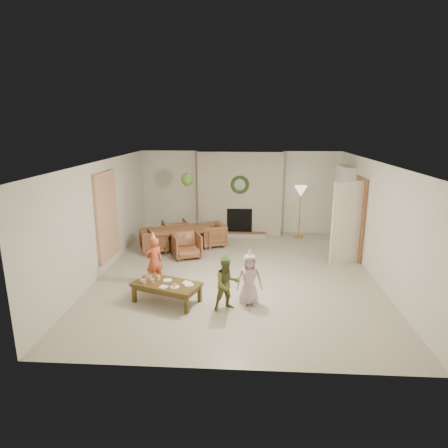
# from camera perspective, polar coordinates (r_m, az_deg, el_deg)

# --- Properties ---
(floor) EXTENTS (7.00, 7.00, 0.00)m
(floor) POSITION_cam_1_polar(r_m,az_deg,el_deg) (8.72, 1.82, -7.39)
(floor) COLOR #B7B29E
(floor) RESTS_ON ground
(ceiling) EXTENTS (7.00, 7.00, 0.00)m
(ceiling) POSITION_cam_1_polar(r_m,az_deg,el_deg) (8.12, 1.96, 9.19)
(ceiling) COLOR white
(ceiling) RESTS_ON wall_back
(wall_back) EXTENTS (7.00, 0.00, 7.00)m
(wall_back) POSITION_cam_1_polar(r_m,az_deg,el_deg) (11.76, 2.40, 4.73)
(wall_back) COLOR silver
(wall_back) RESTS_ON floor
(wall_front) EXTENTS (7.00, 0.00, 7.00)m
(wall_front) POSITION_cam_1_polar(r_m,az_deg,el_deg) (5.01, 0.67, -9.11)
(wall_front) COLOR silver
(wall_front) RESTS_ON floor
(wall_left) EXTENTS (0.00, 7.00, 7.00)m
(wall_left) POSITION_cam_1_polar(r_m,az_deg,el_deg) (8.93, -17.72, 0.87)
(wall_left) COLOR silver
(wall_left) RESTS_ON floor
(wall_right) EXTENTS (0.00, 7.00, 7.00)m
(wall_right) POSITION_cam_1_polar(r_m,az_deg,el_deg) (8.78, 21.86, 0.27)
(wall_right) COLOR silver
(wall_right) RESTS_ON floor
(fireplace_mass) EXTENTS (2.50, 0.40, 2.50)m
(fireplace_mass) POSITION_cam_1_polar(r_m,az_deg,el_deg) (11.56, 2.38, 4.56)
(fireplace_mass) COLOR #522D15
(fireplace_mass) RESTS_ON floor
(fireplace_hearth) EXTENTS (1.60, 0.30, 0.12)m
(fireplace_hearth) POSITION_cam_1_polar(r_m,az_deg,el_deg) (11.49, 2.28, -1.60)
(fireplace_hearth) COLOR #5C3219
(fireplace_hearth) RESTS_ON floor
(fireplace_firebox) EXTENTS (0.75, 0.12, 0.75)m
(fireplace_firebox) POSITION_cam_1_polar(r_m,az_deg,el_deg) (11.55, 2.32, 0.50)
(fireplace_firebox) COLOR black
(fireplace_firebox) RESTS_ON floor
(fireplace_wreath) EXTENTS (0.54, 0.10, 0.54)m
(fireplace_wreath) POSITION_cam_1_polar(r_m,az_deg,el_deg) (11.29, 2.37, 5.86)
(fireplace_wreath) COLOR #213F17
(fireplace_wreath) RESTS_ON fireplace_mass
(floor_lamp_base) EXTENTS (0.29, 0.29, 0.03)m
(floor_lamp_base) POSITION_cam_1_polar(r_m,az_deg,el_deg) (11.65, 11.03, -1.86)
(floor_lamp_base) COLOR gold
(floor_lamp_base) RESTS_ON floor
(floor_lamp_post) EXTENTS (0.03, 0.03, 1.39)m
(floor_lamp_post) POSITION_cam_1_polar(r_m,az_deg,el_deg) (11.48, 11.20, 1.52)
(floor_lamp_post) COLOR gold
(floor_lamp_post) RESTS_ON floor
(floor_lamp_shade) EXTENTS (0.37, 0.37, 0.31)m
(floor_lamp_shade) POSITION_cam_1_polar(r_m,az_deg,el_deg) (11.35, 11.37, 4.81)
(floor_lamp_shade) COLOR beige
(floor_lamp_shade) RESTS_ON floor_lamp_post
(bookshelf_carcass) EXTENTS (0.30, 1.00, 2.20)m
(bookshelf_carcass) POSITION_cam_1_polar(r_m,az_deg,el_deg) (10.92, 17.34, 2.51)
(bookshelf_carcass) COLOR white
(bookshelf_carcass) RESTS_ON floor
(bookshelf_shelf_a) EXTENTS (0.30, 0.92, 0.03)m
(bookshelf_shelf_a) POSITION_cam_1_polar(r_m,az_deg,el_deg) (11.07, 16.98, -0.78)
(bookshelf_shelf_a) COLOR white
(bookshelf_shelf_a) RESTS_ON bookshelf_carcass
(bookshelf_shelf_b) EXTENTS (0.30, 0.92, 0.03)m
(bookshelf_shelf_b) POSITION_cam_1_polar(r_m,az_deg,el_deg) (10.97, 17.14, 1.23)
(bookshelf_shelf_b) COLOR white
(bookshelf_shelf_b) RESTS_ON bookshelf_carcass
(bookshelf_shelf_c) EXTENTS (0.30, 0.92, 0.03)m
(bookshelf_shelf_c) POSITION_cam_1_polar(r_m,az_deg,el_deg) (10.89, 17.29, 3.28)
(bookshelf_shelf_c) COLOR white
(bookshelf_shelf_c) RESTS_ON bookshelf_carcass
(bookshelf_shelf_d) EXTENTS (0.30, 0.92, 0.03)m
(bookshelf_shelf_d) POSITION_cam_1_polar(r_m,az_deg,el_deg) (10.82, 17.45, 5.36)
(bookshelf_shelf_d) COLOR white
(bookshelf_shelf_d) RESTS_ON bookshelf_carcass
(books_row_lower) EXTENTS (0.20, 0.40, 0.24)m
(books_row_lower) POSITION_cam_1_polar(r_m,az_deg,el_deg) (10.89, 17.11, -0.28)
(books_row_lower) COLOR #AC1F38
(books_row_lower) RESTS_ON bookshelf_shelf_a
(books_row_mid) EXTENTS (0.20, 0.44, 0.24)m
(books_row_mid) POSITION_cam_1_polar(r_m,az_deg,el_deg) (10.98, 17.03, 2.01)
(books_row_mid) COLOR navy
(books_row_mid) RESTS_ON bookshelf_shelf_b
(books_row_upper) EXTENTS (0.20, 0.36, 0.22)m
(books_row_upper) POSITION_cam_1_polar(r_m,az_deg,el_deg) (10.77, 17.36, 3.86)
(books_row_upper) COLOR gold
(books_row_upper) RESTS_ON bookshelf_shelf_c
(door_frame) EXTENTS (0.05, 0.86, 2.04)m
(door_frame) POSITION_cam_1_polar(r_m,az_deg,el_deg) (9.93, 19.42, 0.70)
(door_frame) COLOR brown
(door_frame) RESTS_ON floor
(door_leaf) EXTENTS (0.77, 0.32, 2.00)m
(door_leaf) POSITION_cam_1_polar(r_m,az_deg,el_deg) (9.48, 17.81, 0.07)
(door_leaf) COLOR beige
(door_leaf) RESTS_ON floor
(curtain_panel) EXTENTS (0.06, 1.20, 2.00)m
(curtain_panel) POSITION_cam_1_polar(r_m,az_deg,el_deg) (9.10, -17.05, 1.16)
(curtain_panel) COLOR beige
(curtain_panel) RESTS_ON wall_left
(dining_table) EXTENTS (1.83, 1.45, 0.57)m
(dining_table) POSITION_cam_1_polar(r_m,az_deg,el_deg) (10.36, -6.49, -2.22)
(dining_table) COLOR brown
(dining_table) RESTS_ON floor
(dining_chair_near) EXTENTS (0.88, 0.89, 0.63)m
(dining_chair_near) POSITION_cam_1_polar(r_m,az_deg,el_deg) (9.69, -5.57, -3.20)
(dining_chair_near) COLOR brown
(dining_chair_near) RESTS_ON floor
(dining_chair_far) EXTENTS (0.88, 0.89, 0.63)m
(dining_chair_far) POSITION_cam_1_polar(r_m,az_deg,el_deg) (11.02, -7.30, -1.05)
(dining_chair_far) COLOR brown
(dining_chair_far) RESTS_ON floor
(dining_chair_left) EXTENTS (0.89, 0.88, 0.63)m
(dining_chair_left) POSITION_cam_1_polar(r_m,az_deg,el_deg) (10.23, -10.36, -2.41)
(dining_chair_left) COLOR brown
(dining_chair_left) RESTS_ON floor
(dining_chair_right) EXTENTS (0.89, 0.88, 0.63)m
(dining_chair_right) POSITION_cam_1_polar(r_m,az_deg,el_deg) (10.57, -1.81, -1.62)
(dining_chair_right) COLOR brown
(dining_chair_right) RESTS_ON floor
(hanging_plant_cord) EXTENTS (0.01, 0.01, 0.70)m
(hanging_plant_cord) POSITION_cam_1_polar(r_m,az_deg,el_deg) (9.77, -5.52, 7.99)
(hanging_plant_cord) COLOR tan
(hanging_plant_cord) RESTS_ON ceiling
(hanging_plant_pot) EXTENTS (0.16, 0.16, 0.12)m
(hanging_plant_pot) POSITION_cam_1_polar(r_m,az_deg,el_deg) (9.81, -5.47, 5.96)
(hanging_plant_pot) COLOR #A14133
(hanging_plant_pot) RESTS_ON hanging_plant_cord
(hanging_plant_foliage) EXTENTS (0.32, 0.32, 0.32)m
(hanging_plant_foliage) POSITION_cam_1_polar(r_m,az_deg,el_deg) (9.80, -5.48, 6.65)
(hanging_plant_foliage) COLOR #2C541C
(hanging_plant_foliage) RESTS_ON hanging_plant_pot
(coffee_table_top) EXTENTS (1.39, 1.02, 0.06)m
(coffee_table_top) POSITION_cam_1_polar(r_m,az_deg,el_deg) (7.35, -8.55, -8.88)
(coffee_table_top) COLOR #503D1A
(coffee_table_top) RESTS_ON floor
(coffee_table_apron) EXTENTS (1.26, 0.90, 0.08)m
(coffee_table_apron) POSITION_cam_1_polar(r_m,az_deg,el_deg) (7.38, -8.53, -9.36)
(coffee_table_apron) COLOR #503D1A
(coffee_table_apron) RESTS_ON floor
(coffee_leg_fl) EXTENTS (0.09, 0.09, 0.33)m
(coffee_leg_fl) POSITION_cam_1_polar(r_m,az_deg,el_deg) (7.54, -13.23, -10.09)
(coffee_leg_fl) COLOR #503D1A
(coffee_leg_fl) RESTS_ON floor
(coffee_leg_fr) EXTENTS (0.09, 0.09, 0.33)m
(coffee_leg_fr) POSITION_cam_1_polar(r_m,az_deg,el_deg) (6.97, -5.61, -11.91)
(coffee_leg_fr) COLOR #503D1A
(coffee_leg_fr) RESTS_ON floor
(coffee_leg_bl) EXTENTS (0.09, 0.09, 0.33)m
(coffee_leg_bl) POSITION_cam_1_polar(r_m,az_deg,el_deg) (7.92, -11.01, -8.75)
(coffee_leg_bl) COLOR #503D1A
(coffee_leg_bl) RESTS_ON floor
(coffee_leg_br) EXTENTS (0.09, 0.09, 0.33)m
(coffee_leg_br) POSITION_cam_1_polar(r_m,az_deg,el_deg) (7.37, -3.64, -10.32)
(coffee_leg_br) COLOR #503D1A
(coffee_leg_br) RESTS_ON floor
(cup_a) EXTENTS (0.09, 0.09, 0.09)m
(cup_a) POSITION_cam_1_polar(r_m,az_deg,el_deg) (7.47, -12.31, -8.08)
(cup_a) COLOR white
(cup_a) RESTS_ON coffee_table_top
(cup_b) EXTENTS (0.09, 0.09, 0.09)m
(cup_b) POSITION_cam_1_polar(r_m,az_deg,el_deg) (7.61, -11.46, -7.59)
(cup_b) COLOR white
(cup_b) RESTS_ON coffee_table_top
(cup_c) EXTENTS (0.09, 0.09, 0.09)m
(cup_c) POSITION_cam_1_polar(r_m,az_deg,el_deg) (7.37, -11.80, -8.37)
(cup_c) COLOR white
(cup_c) RESTS_ON coffee_table_top
(cup_d) EXTENTS (0.09, 0.09, 0.09)m
(cup_d) POSITION_cam_1_polar(r_m,az_deg,el_deg) (7.52, -10.94, -7.87)
(cup_d) COLOR white
(cup_d) RESTS_ON coffee_table_top
(cup_e) EXTENTS (0.09, 0.09, 0.09)m
(cup_e) POSITION_cam_1_polar(r_m,az_deg,el_deg) (7.36, -10.59, -8.35)
(cup_e) COLOR white
(cup_e) RESTS_ON coffee_table_top
(cup_f) EXTENTS (0.09, 0.09, 0.09)m
(cup_f) POSITION_cam_1_polar(r_m,az_deg,el_deg) (7.50, -9.76, -7.85)
(cup_f) COLOR white
(cup_f) RESTS_ON coffee_table_top
(plate_a) EXTENTS (0.22, 0.22, 0.01)m
(plate_a) POSITION_cam_1_polar(r_m,az_deg,el_deg) (7.45, -8.40, -8.27)
(plate_a) COLOR white
(plate_a) RESTS_ON coffee_table_top
(plate_b) EXTENTS (0.22, 0.22, 0.01)m
(plate_b) POSITION_cam_1_polar(r_m,az_deg,el_deg) (7.15, -7.33, -9.26)
(plate_b) COLOR white
(plate_b) RESTS_ON coffee_table_top
(plate_c) EXTENTS (0.22, 0.22, 0.01)m
(plate_c) POSITION_cam_1_polar(r_m,az_deg,el_deg) (7.21, -5.21, -8.99)
(plate_c) COLOR white
(plate_c) RESTS_ON coffee_table_top
(food_scoop) EXTENTS (0.09, 0.09, 0.07)m
(food_scoop) POSITION_cam_1_polar(r_m,az_deg,el_deg) (7.13, -7.34, -8.99)
(food_scoop) COLOR tan
(food_scoop) RESTS_ON plate_b
(napkin_left) EXTENTS (0.18, 0.18, 0.01)m
(napkin_left) POSITION_cam_1_polar(r_m,az_deg,el_deg) (7.18, -8.97, -9.21)
(napkin_left) COLOR #FFBBBC
(napkin_left) RESTS_ON coffee_table_top
(napkin_right) EXTENTS (0.18, 0.18, 0.01)m
(napkin_right) POSITION_cam_1_polar(r_m,az_deg,el_deg) (7.31, -5.58, -8.64)
(napkin_right) COLOR #FFBBBC
(napkin_right) RESTS_ON coffee_table_top
(child_red) EXTENTS (0.44, 0.43, 1.03)m
(child_red) POSITION_cam_1_polar(r_m,az_deg,el_deg) (8.11, -10.35, -5.48)
(child_red) COLOR #B74727
(child_red) RESTS_ON floor
(party_hat_red) EXTENTS (0.18, 0.18, 0.19)m
(party_hat_red) POSITION_cam_1_polar(r_m,az_deg,el_deg) (7.94, -10.53, -1.71)
(party_hat_red) COLOR #E2DA4B
(party_hat_red) RESTS_ON child_red
(child_plaid) EXTENTS (0.59, 0.54, 0.99)m
(child_plaid) POSITION_cam_1_polar(r_m,az_deg,el_deg) (6.94, 0.45, -8.90)
(child_plaid) COLOR olive
(child_plaid) RESTS_ON floor
(party_hat_plaid) EXTENTS (0.12, 0.12, 0.16)m
(party_hat_plaid) POSITION_cam_1_polar(r_m,az_deg,el_deg) (6.75, 0.46, -4.76)
(party_hat_plaid) COLOR #51BD54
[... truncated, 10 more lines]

